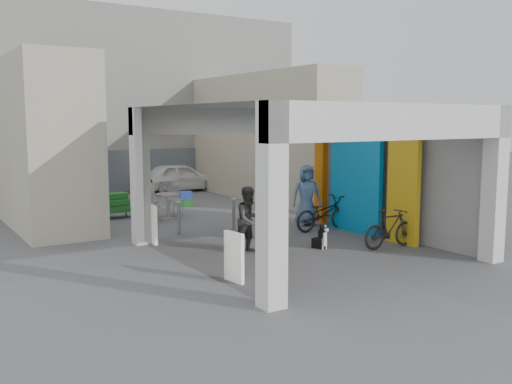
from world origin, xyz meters
TOP-DOWN VIEW (x-y plane):
  - ground at (0.00, 0.00)m, footprint 90.00×90.00m
  - arcade_canopy at (0.54, -0.82)m, footprint 6.40×6.45m
  - far_building at (-0.00, 13.99)m, footprint 18.00×4.08m
  - plaza_bldg_left at (-4.50, 7.50)m, footprint 2.00×9.00m
  - plaza_bldg_right at (4.50, 7.50)m, footprint 2.00×9.00m
  - bollard_left at (-1.67, 2.59)m, footprint 0.09×0.09m
  - bollard_center at (-0.02, 2.38)m, footprint 0.09×0.09m
  - bollard_right at (1.48, 2.51)m, footprint 0.09×0.09m
  - advert_board_near at (-2.75, -2.31)m, footprint 0.16×0.56m
  - advert_board_far at (-2.75, 1.89)m, footprint 0.12×0.55m
  - cafe_set at (-1.05, 5.39)m, footprint 1.64×1.32m
  - produce_stand at (-2.33, 6.20)m, footprint 1.21×0.66m
  - crate_stack at (0.76, 7.27)m, footprint 0.52×0.45m
  - border_collie at (0.58, -0.93)m, footprint 0.24×0.47m
  - man_with_dog at (-0.72, -0.78)m, footprint 0.68×0.52m
  - man_back_turned at (-1.15, -0.32)m, footprint 0.83×0.68m
  - man_elderly at (2.22, 1.82)m, footprint 1.06×0.90m
  - man_crates at (-0.58, 8.23)m, footprint 1.07×0.66m
  - bicycle_front at (2.11, 0.90)m, footprint 1.91×0.66m
  - bicycle_rear at (2.05, -1.80)m, footprint 1.66×0.55m
  - white_van at (2.50, 11.49)m, footprint 3.83×1.62m

SIDE VIEW (x-z plane):
  - ground at x=0.00m, z-range 0.00..0.00m
  - border_collie at x=0.58m, z-range -0.07..0.58m
  - crate_stack at x=0.76m, z-range 0.00..0.56m
  - produce_stand at x=-2.33m, z-range -0.08..0.72m
  - cafe_set at x=-1.05m, z-range -0.14..0.85m
  - bollard_center at x=-0.02m, z-range 0.00..0.90m
  - bollard_left at x=-1.67m, z-range 0.00..0.92m
  - bollard_right at x=1.48m, z-range 0.00..0.96m
  - bicycle_rear at x=2.05m, z-range 0.00..0.98m
  - bicycle_front at x=2.11m, z-range 0.00..1.00m
  - advert_board_near at x=-2.75m, z-range 0.01..1.01m
  - advert_board_far at x=-2.75m, z-range 0.01..1.01m
  - white_van at x=2.50m, z-range 0.00..1.29m
  - man_back_turned at x=-1.15m, z-range 0.00..1.60m
  - man_with_dog at x=-0.72m, z-range 0.00..1.67m
  - man_crates at x=-0.58m, z-range 0.00..1.71m
  - man_elderly at x=2.22m, z-range 0.00..1.84m
  - arcade_canopy at x=0.54m, z-range -0.90..5.50m
  - plaza_bldg_left at x=-4.50m, z-range 0.00..5.00m
  - plaza_bldg_right at x=4.50m, z-range 0.00..5.00m
  - far_building at x=0.00m, z-range -0.01..7.99m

